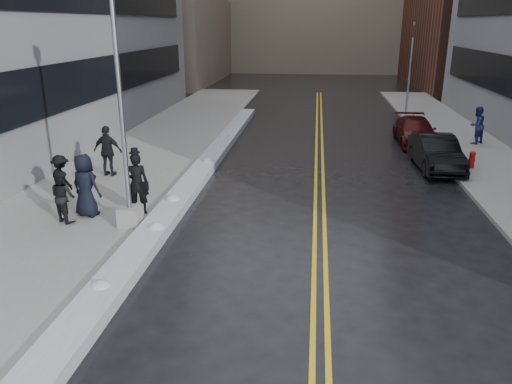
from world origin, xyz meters
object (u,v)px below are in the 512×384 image
(fire_hydrant, at_px, (472,159))
(car_maroon, at_px, (415,131))
(pedestrian_e, at_px, (62,179))
(car_black, at_px, (436,153))
(pedestrian_d, at_px, (108,151))
(pedestrian_c, at_px, (85,186))
(pedestrian_b, at_px, (63,196))
(pedestrian_east, at_px, (477,125))
(traffic_signal, at_px, (410,64))
(lamppost, at_px, (125,150))
(pedestrian_fedora, at_px, (137,184))

(fire_hydrant, xyz_separation_m, car_maroon, (-1.50, 4.97, 0.12))
(pedestrian_e, relative_size, car_black, 0.37)
(fire_hydrant, height_order, car_maroon, car_maroon)
(pedestrian_e, bearing_deg, pedestrian_d, -62.76)
(pedestrian_d, distance_m, pedestrian_e, 3.22)
(fire_hydrant, bearing_deg, pedestrian_c, -152.24)
(fire_hydrant, xyz_separation_m, pedestrian_b, (-14.46, -7.90, 0.43))
(pedestrian_c, bearing_deg, pedestrian_east, -125.19)
(traffic_signal, bearing_deg, car_maroon, -96.32)
(pedestrian_b, relative_size, car_maroon, 0.36)
(lamppost, relative_size, car_black, 1.70)
(fire_hydrant, bearing_deg, pedestrian_b, -151.34)
(pedestrian_fedora, xyz_separation_m, car_black, (10.91, 7.04, -0.43))
(pedestrian_east, xyz_separation_m, car_black, (-2.97, -4.65, -0.36))
(pedestrian_e, bearing_deg, car_maroon, -107.66)
(pedestrian_e, xyz_separation_m, pedestrian_east, (16.87, 10.92, 0.12))
(fire_hydrant, bearing_deg, traffic_signal, 92.05)
(pedestrian_c, xyz_separation_m, pedestrian_d, (-1.07, 4.39, 0.00))
(pedestrian_b, distance_m, pedestrian_d, 4.97)
(car_maroon, bearing_deg, pedestrian_fedora, -132.25)
(pedestrian_b, bearing_deg, car_black, -119.04)
(car_maroon, bearing_deg, lamppost, -129.54)
(pedestrian_c, distance_m, pedestrian_east, 19.62)
(pedestrian_east, bearing_deg, pedestrian_d, -12.82)
(car_maroon, bearing_deg, pedestrian_b, -134.95)
(pedestrian_fedora, xyz_separation_m, car_maroon, (10.91, 11.91, -0.49))
(pedestrian_e, bearing_deg, car_black, -122.09)
(pedestrian_e, xyz_separation_m, car_maroon, (13.90, 11.13, -0.31))
(pedestrian_b, relative_size, car_black, 0.37)
(fire_hydrant, relative_size, pedestrian_d, 0.36)
(pedestrian_d, bearing_deg, pedestrian_east, -150.79)
(car_black, relative_size, car_maroon, 0.97)
(pedestrian_east, relative_size, car_black, 0.43)
(fire_hydrant, relative_size, car_black, 0.16)
(pedestrian_e, relative_size, pedestrian_east, 0.87)
(pedestrian_d, bearing_deg, pedestrian_e, 87.73)
(pedestrian_fedora, xyz_separation_m, pedestrian_d, (-2.63, 3.98, 0.01))
(lamppost, distance_m, pedestrian_d, 5.89)
(pedestrian_fedora, height_order, car_black, pedestrian_fedora)
(pedestrian_b, relative_size, pedestrian_c, 0.81)
(pedestrian_d, bearing_deg, pedestrian_fedora, 127.61)
(car_maroon, bearing_deg, car_black, -89.75)
(car_maroon, bearing_deg, pedestrian_c, -135.09)
(car_maroon, bearing_deg, pedestrian_e, -141.07)
(traffic_signal, height_order, car_maroon, traffic_signal)
(car_black, bearing_deg, pedestrian_fedora, -149.44)
(fire_hydrant, relative_size, traffic_signal, 0.12)
(pedestrian_c, bearing_deg, pedestrian_fedora, -148.49)
(car_maroon, bearing_deg, traffic_signal, 83.94)
(lamppost, relative_size, pedestrian_e, 4.58)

